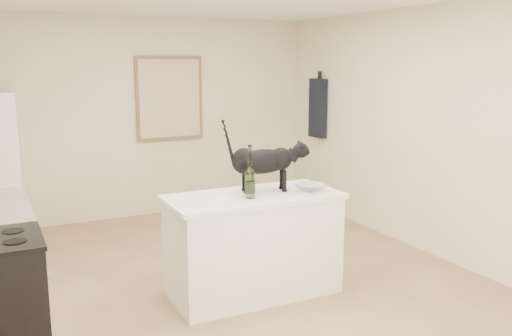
% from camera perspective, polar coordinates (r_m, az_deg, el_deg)
% --- Properties ---
extents(floor, '(5.50, 5.50, 0.00)m').
position_cam_1_polar(floor, '(5.12, -2.31, -12.27)').
color(floor, '#9F8254').
rests_on(floor, ground).
extents(wall_back, '(4.50, 0.00, 4.50)m').
position_cam_1_polar(wall_back, '(7.34, -11.26, 5.13)').
color(wall_back, beige).
rests_on(wall_back, ground).
extents(wall_front, '(4.50, 0.00, 4.50)m').
position_cam_1_polar(wall_front, '(2.56, 23.71, -6.21)').
color(wall_front, beige).
rests_on(wall_front, ground).
extents(wall_right, '(0.00, 5.50, 5.50)m').
position_cam_1_polar(wall_right, '(6.02, 17.55, 3.61)').
color(wall_right, beige).
rests_on(wall_right, ground).
extents(island_base, '(1.44, 0.67, 0.86)m').
position_cam_1_polar(island_base, '(4.83, -0.27, -8.21)').
color(island_base, white).
rests_on(island_base, floor).
extents(island_top, '(1.50, 0.70, 0.04)m').
position_cam_1_polar(island_top, '(4.70, -0.27, -3.03)').
color(island_top, white).
rests_on(island_top, island_base).
extents(artwork_frame, '(0.90, 0.03, 1.10)m').
position_cam_1_polar(artwork_frame, '(7.37, -9.00, 7.18)').
color(artwork_frame, brown).
rests_on(artwork_frame, wall_back).
extents(artwork_canvas, '(0.82, 0.00, 1.02)m').
position_cam_1_polar(artwork_canvas, '(7.35, -8.96, 7.18)').
color(artwork_canvas, beige).
rests_on(artwork_canvas, wall_back).
extents(hanging_garment, '(0.08, 0.34, 0.80)m').
position_cam_1_polar(hanging_garment, '(7.58, 6.45, 6.21)').
color(hanging_garment, black).
rests_on(hanging_garment, wall_right).
extents(black_cat, '(0.71, 0.37, 0.48)m').
position_cam_1_polar(black_cat, '(4.77, 0.74, 0.35)').
color(black_cat, black).
rests_on(black_cat, island_top).
extents(wine_bottle, '(0.09, 0.09, 0.40)m').
position_cam_1_polar(wine_bottle, '(4.54, -0.63, -0.72)').
color(wine_bottle, '#3C6126').
rests_on(wine_bottle, island_top).
extents(glass_bowl, '(0.34, 0.34, 0.06)m').
position_cam_1_polar(glass_bowl, '(4.84, 5.75, -2.05)').
color(glass_bowl, white).
rests_on(glass_bowl, island_top).
extents(fridge_paper, '(0.06, 0.12, 0.16)m').
position_cam_1_polar(fridge_paper, '(6.69, -23.61, 2.60)').
color(fridge_paper, silver).
rests_on(fridge_paper, fridge).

